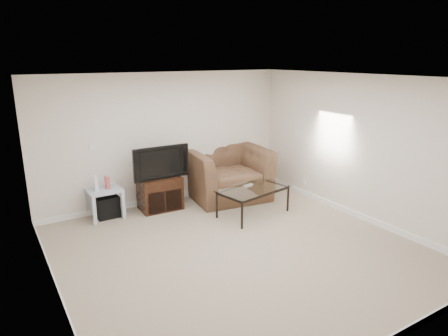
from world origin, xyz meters
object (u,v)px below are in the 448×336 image
subwoofer (107,206)px  coffee_table (253,201)px  tv_stand (160,193)px  recliner (227,165)px  side_table (105,203)px  television (159,161)px

subwoofer → coffee_table: (2.29, -1.30, 0.06)m
tv_stand → recliner: 1.47m
recliner → tv_stand: bearing=-176.3°
coffee_table → tv_stand: bearing=139.3°
side_table → television: bearing=-9.8°
side_table → subwoofer: size_ratio=1.43×
subwoofer → coffee_table: 2.63m
television → tv_stand: bearing=88.1°
side_table → recliner: bearing=-5.4°
recliner → coffee_table: bearing=-88.3°
television → coffee_table: television is taller
television → subwoofer: 1.23m
tv_stand → coffee_table: 1.75m
television → side_table: bearing=170.4°
tv_stand → coffee_table: bearing=-38.7°
television → subwoofer: (-0.96, 0.19, -0.74)m
television → coffee_table: bearing=-39.8°
television → recliner: recliner is taller
side_table → coffee_table: (2.32, -1.28, -0.02)m
television → coffee_table: (1.32, -1.11, -0.68)m
television → recliner: 1.45m
tv_stand → coffee_table: tv_stand is taller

